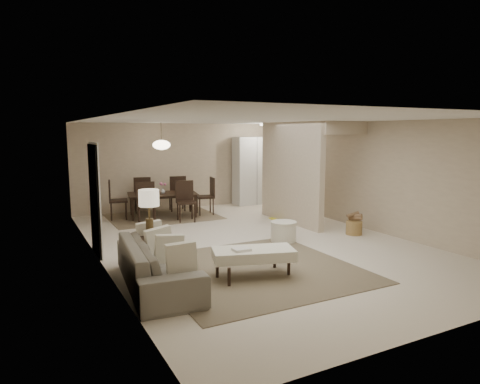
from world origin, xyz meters
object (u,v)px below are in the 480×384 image
ottoman_bench (253,254)px  wicker_basket (354,228)px  side_table (151,256)px  sofa (158,264)px  dining_table (163,205)px  round_pouf (284,232)px  pantry_cabinet (253,171)px

ottoman_bench → wicker_basket: bearing=39.8°
side_table → wicker_basket: bearing=6.6°
sofa → dining_table: 5.25m
sofa → ottoman_bench: size_ratio=1.67×
round_pouf → dining_table: (-1.42, 3.68, 0.11)m
round_pouf → ottoman_bench: bearing=-135.3°
pantry_cabinet → ottoman_bench: bearing=-119.1°
ottoman_bench → dining_table: (0.20, 5.28, -0.05)m
round_pouf → dining_table: dining_table is taller
pantry_cabinet → sofa: (-4.80, -5.72, -0.71)m
pantry_cabinet → round_pouf: 4.81m
round_pouf → wicker_basket: 1.74m
pantry_cabinet → ottoman_bench: size_ratio=1.52×
side_table → dining_table: 4.70m
pantry_cabinet → wicker_basket: bearing=-90.0°
ottoman_bench → round_pouf: (1.62, 1.60, -0.15)m
round_pouf → dining_table: 3.94m
wicker_basket → side_table: bearing=-173.4°
wicker_basket → sofa: bearing=-167.1°
side_table → wicker_basket: 4.78m
sofa → side_table: sofa is taller
pantry_cabinet → ottoman_bench: 6.92m
wicker_basket → dining_table: size_ratio=0.20×
side_table → dining_table: size_ratio=0.34×
sofa → wicker_basket: 4.93m
pantry_cabinet → dining_table: size_ratio=1.17×
sofa → round_pouf: size_ratio=4.25×
wicker_basket → ottoman_bench: bearing=-157.3°
ottoman_bench → round_pouf: bearing=61.8°
round_pouf → sofa: bearing=-157.0°
round_pouf → dining_table: bearing=111.1°
round_pouf → pantry_cabinet: bearing=68.5°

